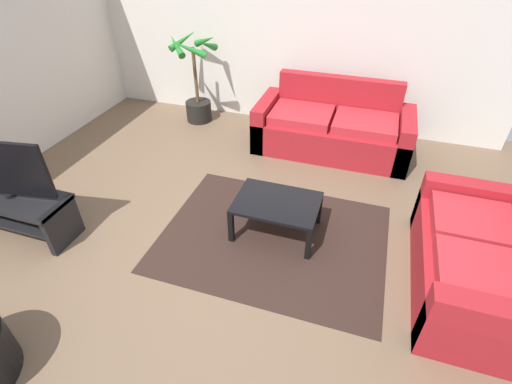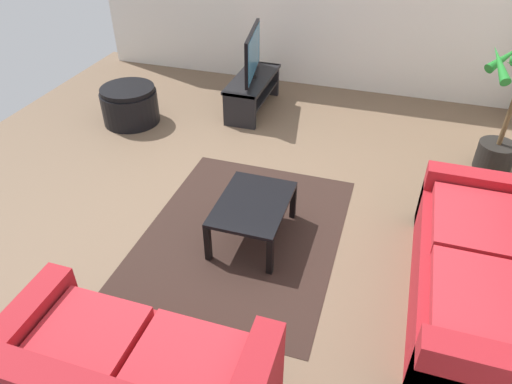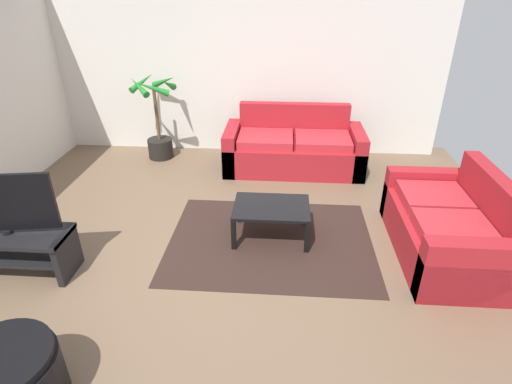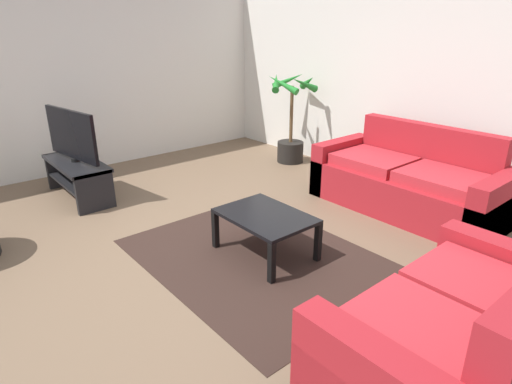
{
  "view_description": "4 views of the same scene",
  "coord_description": "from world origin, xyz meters",
  "px_view_note": "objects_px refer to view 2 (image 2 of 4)",
  "views": [
    {
      "loc": [
        1.18,
        -2.34,
        2.61
      ],
      "look_at": [
        0.28,
        0.42,
        0.46
      ],
      "focal_mm": 26.28,
      "sensor_mm": 36.0,
      "label": 1
    },
    {
      "loc": [
        3.5,
        1.42,
        2.81
      ],
      "look_at": [
        0.5,
        0.46,
        0.51
      ],
      "focal_mm": 33.08,
      "sensor_mm": 36.0,
      "label": 2
    },
    {
      "loc": [
        0.59,
        -3.32,
        2.54
      ],
      "look_at": [
        0.33,
        0.3,
        0.61
      ],
      "focal_mm": 28.32,
      "sensor_mm": 36.0,
      "label": 3
    },
    {
      "loc": [
        3.0,
        -1.79,
        1.9
      ],
      "look_at": [
        0.25,
        0.52,
        0.5
      ],
      "focal_mm": 29.86,
      "sensor_mm": 36.0,
      "label": 4
    }
  ],
  "objects_px": {
    "tv_stand": "(253,88)",
    "coffee_table": "(253,207)",
    "couch_main": "(486,279)",
    "tv": "(253,53)",
    "potted_palm": "(504,127)",
    "ottoman": "(130,105)"
  },
  "relations": [
    {
      "from": "tv",
      "to": "potted_palm",
      "type": "xyz_separation_m",
      "value": [
        0.58,
        2.9,
        -0.25
      ]
    },
    {
      "from": "couch_main",
      "to": "coffee_table",
      "type": "bearing_deg",
      "value": -97.83
    },
    {
      "from": "couch_main",
      "to": "ottoman",
      "type": "distance_m",
      "value": 4.42
    },
    {
      "from": "tv_stand",
      "to": "ottoman",
      "type": "distance_m",
      "value": 1.57
    },
    {
      "from": "tv",
      "to": "ottoman",
      "type": "xyz_separation_m",
      "value": [
        0.79,
        -1.36,
        -0.53
      ]
    },
    {
      "from": "tv_stand",
      "to": "couch_main",
      "type": "bearing_deg",
      "value": 44.57
    },
    {
      "from": "couch_main",
      "to": "coffee_table",
      "type": "height_order",
      "value": "couch_main"
    },
    {
      "from": "tv_stand",
      "to": "coffee_table",
      "type": "relative_size",
      "value": 1.35
    },
    {
      "from": "tv_stand",
      "to": "potted_palm",
      "type": "xyz_separation_m",
      "value": [
        0.58,
        2.9,
        0.21
      ]
    },
    {
      "from": "coffee_table",
      "to": "potted_palm",
      "type": "xyz_separation_m",
      "value": [
        -1.84,
        2.11,
        0.17
      ]
    },
    {
      "from": "tv_stand",
      "to": "ottoman",
      "type": "relative_size",
      "value": 1.58
    },
    {
      "from": "ottoman",
      "to": "tv",
      "type": "bearing_deg",
      "value": 120.36
    },
    {
      "from": "potted_palm",
      "to": "ottoman",
      "type": "xyz_separation_m",
      "value": [
        0.21,
        -4.25,
        -0.28
      ]
    },
    {
      "from": "couch_main",
      "to": "ottoman",
      "type": "xyz_separation_m",
      "value": [
        -1.89,
        -3.99,
        -0.07
      ]
    },
    {
      "from": "couch_main",
      "to": "potted_palm",
      "type": "height_order",
      "value": "potted_palm"
    },
    {
      "from": "couch_main",
      "to": "coffee_table",
      "type": "xyz_separation_m",
      "value": [
        -0.25,
        -1.85,
        0.03
      ]
    },
    {
      "from": "potted_palm",
      "to": "tv_stand",
      "type": "bearing_deg",
      "value": -101.38
    },
    {
      "from": "couch_main",
      "to": "tv",
      "type": "height_order",
      "value": "tv"
    },
    {
      "from": "coffee_table",
      "to": "potted_palm",
      "type": "distance_m",
      "value": 2.81
    },
    {
      "from": "potted_palm",
      "to": "tv",
      "type": "bearing_deg",
      "value": -101.4
    },
    {
      "from": "tv_stand",
      "to": "potted_palm",
      "type": "distance_m",
      "value": 2.97
    },
    {
      "from": "tv_stand",
      "to": "tv",
      "type": "height_order",
      "value": "tv"
    }
  ]
}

